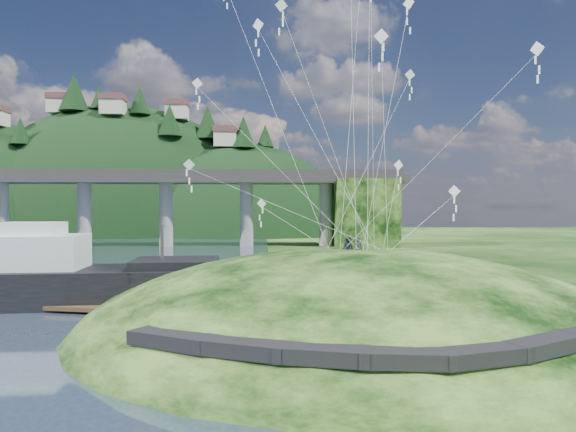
{
  "coord_description": "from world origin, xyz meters",
  "views": [
    {
      "loc": [
        2.28,
        -29.9,
        7.63
      ],
      "look_at": [
        4.0,
        6.0,
        7.0
      ],
      "focal_mm": 32.0,
      "sensor_mm": 36.0,
      "label": 1
    }
  ],
  "objects": [
    {
      "name": "far_ridge",
      "position": [
        -43.58,
        122.17,
        -7.44
      ],
      "size": [
        153.0,
        70.0,
        94.5
      ],
      "color": "black",
      "rests_on": "ground"
    },
    {
      "name": "kite_flyers",
      "position": [
        7.73,
        1.7,
        5.8
      ],
      "size": [
        1.37,
        0.98,
        1.61
      ],
      "color": "#242730",
      "rests_on": "ground"
    },
    {
      "name": "footpath",
      "position": [
        7.46,
        -9.74,
        2.08
      ],
      "size": [
        22.29,
        5.84,
        0.83
      ],
      "color": "black",
      "rests_on": "ground"
    },
    {
      "name": "grass_hill",
      "position": [
        8.0,
        2.0,
        -1.5
      ],
      "size": [
        36.0,
        32.0,
        13.0
      ],
      "color": "black",
      "rests_on": "ground"
    },
    {
      "name": "ground",
      "position": [
        0.0,
        0.0,
        0.0
      ],
      "size": [
        320.0,
        320.0,
        0.0
      ],
      "primitive_type": "plane",
      "color": "black",
      "rests_on": "ground"
    },
    {
      "name": "wooden_dock",
      "position": [
        -8.44,
        7.08,
        0.38
      ],
      "size": [
        12.29,
        4.8,
        0.87
      ],
      "color": "#3A2817",
      "rests_on": "ground"
    },
    {
      "name": "kite_swarm",
      "position": [
        7.66,
        3.95,
        18.52
      ],
      "size": [
        20.71,
        12.57,
        21.24
      ],
      "color": "white",
      "rests_on": "ground"
    },
    {
      "name": "work_barge",
      "position": [
        -12.73,
        10.67,
        2.11
      ],
      "size": [
        24.41,
        7.89,
        8.43
      ],
      "color": "black",
      "rests_on": "ground"
    },
    {
      "name": "bridge",
      "position": [
        -26.46,
        70.07,
        9.7
      ],
      "size": [
        160.0,
        11.0,
        15.0
      ],
      "color": "#2D2B2B",
      "rests_on": "ground"
    }
  ]
}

